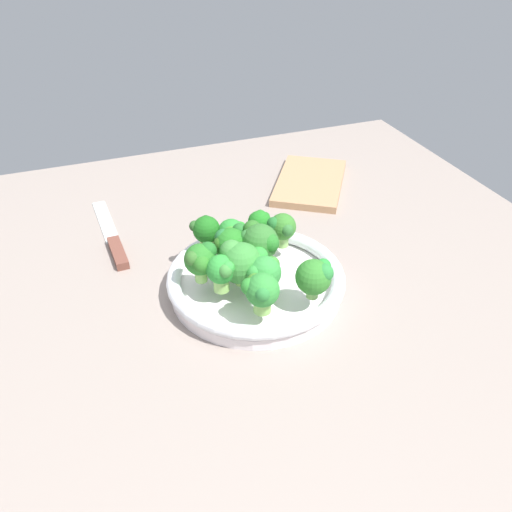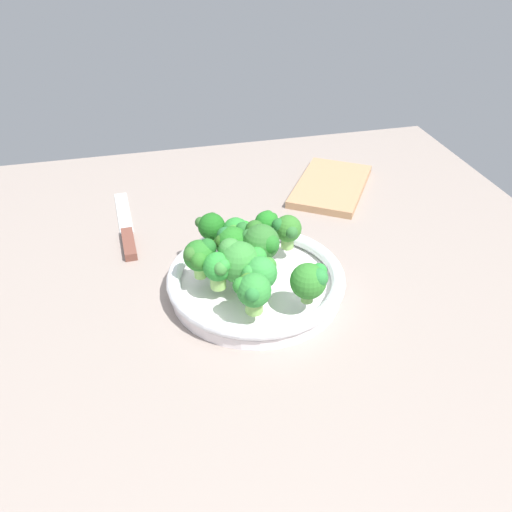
# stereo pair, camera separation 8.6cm
# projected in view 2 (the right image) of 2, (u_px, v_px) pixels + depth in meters

# --- Properties ---
(ground_plane) EXTENTS (1.30, 1.30, 0.03)m
(ground_plane) POSITION_uv_depth(u_px,v_px,m) (241.00, 312.00, 0.89)
(ground_plane) COLOR gray
(bowl) EXTENTS (0.29, 0.29, 0.04)m
(bowl) POSITION_uv_depth(u_px,v_px,m) (256.00, 281.00, 0.90)
(bowl) COLOR white
(bowl) RESTS_ON ground_plane
(broccoli_floret_0) EXTENTS (0.06, 0.05, 0.07)m
(broccoli_floret_0) POSITION_uv_depth(u_px,v_px,m) (200.00, 256.00, 0.85)
(broccoli_floret_0) COLOR #93CF63
(broccoli_floret_0) RESTS_ON bowl
(broccoli_floret_1) EXTENTS (0.07, 0.06, 0.08)m
(broccoli_floret_1) POSITION_uv_depth(u_px,v_px,m) (261.00, 242.00, 0.87)
(broccoli_floret_1) COLOR #93C35D
(broccoli_floret_1) RESTS_ON bowl
(broccoli_floret_2) EXTENTS (0.06, 0.06, 0.06)m
(broccoli_floret_2) POSITION_uv_depth(u_px,v_px,m) (310.00, 280.00, 0.80)
(broccoli_floret_2) COLOR #86B85E
(broccoli_floret_2) RESTS_ON bowl
(broccoli_floret_3) EXTENTS (0.05, 0.05, 0.06)m
(broccoli_floret_3) POSITION_uv_depth(u_px,v_px,m) (237.00, 232.00, 0.92)
(broccoli_floret_3) COLOR #95D161
(broccoli_floret_3) RESTS_ON bowl
(broccoli_floret_4) EXTENTS (0.05, 0.06, 0.06)m
(broccoli_floret_4) POSITION_uv_depth(u_px,v_px,m) (253.00, 291.00, 0.78)
(broccoli_floret_4) COLOR #97D063
(broccoli_floret_4) RESTS_ON bowl
(broccoli_floret_5) EXTENTS (0.06, 0.06, 0.06)m
(broccoli_floret_5) POSITION_uv_depth(u_px,v_px,m) (259.00, 272.00, 0.83)
(broccoli_floret_5) COLOR #83B951
(broccoli_floret_5) RESTS_ON bowl
(broccoli_floret_6) EXTENTS (0.05, 0.05, 0.06)m
(broccoli_floret_6) POSITION_uv_depth(u_px,v_px,m) (218.00, 268.00, 0.83)
(broccoli_floret_6) COLOR #99CE67
(broccoli_floret_6) RESTS_ON bowl
(broccoli_floret_7) EXTENTS (0.05, 0.05, 0.06)m
(broccoli_floret_7) POSITION_uv_depth(u_px,v_px,m) (287.00, 230.00, 0.92)
(broccoli_floret_7) COLOR #88BD60
(broccoli_floret_7) RESTS_ON bowl
(broccoli_floret_8) EXTENTS (0.06, 0.06, 0.07)m
(broccoli_floret_8) POSITION_uv_depth(u_px,v_px,m) (233.00, 242.00, 0.88)
(broccoli_floret_8) COLOR #81BA58
(broccoli_floret_8) RESTS_ON bowl
(broccoli_floret_9) EXTENTS (0.05, 0.05, 0.06)m
(broccoli_floret_9) POSITION_uv_depth(u_px,v_px,m) (211.00, 227.00, 0.93)
(broccoli_floret_9) COLOR #91C658
(broccoli_floret_9) RESTS_ON bowl
(broccoli_floret_10) EXTENTS (0.07, 0.07, 0.07)m
(broccoli_floret_10) POSITION_uv_depth(u_px,v_px,m) (241.00, 260.00, 0.84)
(broccoli_floret_10) COLOR #85B453
(broccoli_floret_10) RESTS_ON bowl
(broccoli_floret_11) EXTENTS (0.04, 0.04, 0.05)m
(broccoli_floret_11) POSITION_uv_depth(u_px,v_px,m) (267.00, 222.00, 0.95)
(broccoli_floret_11) COLOR #88BD57
(broccoli_floret_11) RESTS_ON bowl
(knife) EXTENTS (0.27, 0.03, 0.01)m
(knife) POSITION_uv_depth(u_px,v_px,m) (127.00, 232.00, 1.06)
(knife) COLOR silver
(knife) RESTS_ON ground_plane
(cutting_board) EXTENTS (0.27, 0.25, 0.02)m
(cutting_board) POSITION_uv_depth(u_px,v_px,m) (331.00, 186.00, 1.21)
(cutting_board) COLOR tan
(cutting_board) RESTS_ON ground_plane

